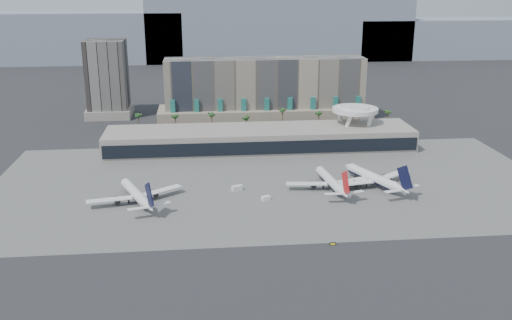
{
  "coord_description": "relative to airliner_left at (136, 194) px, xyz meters",
  "views": [
    {
      "loc": [
        -32.5,
        -193.81,
        91.97
      ],
      "look_at": [
        -9.26,
        40.0,
        16.35
      ],
      "focal_mm": 40.0,
      "sensor_mm": 36.0,
      "label": 1
    }
  ],
  "objects": [
    {
      "name": "taxiway_sign",
      "position": [
        74.21,
        -48.41,
        -3.27
      ],
      "size": [
        2.3,
        0.43,
        1.04
      ],
      "rotation": [
        0.0,
        0.0,
        0.03
      ],
      "color": "black",
      "rests_on": "ground"
    },
    {
      "name": "apron_pad",
      "position": [
        60.86,
        18.34,
        -3.76
      ],
      "size": [
        260.0,
        130.0,
        0.06
      ],
      "primitive_type": "cube",
      "color": "#5B5B59",
      "rests_on": "ground"
    },
    {
      "name": "airliner_centre",
      "position": [
        86.24,
        7.92,
        -0.08
      ],
      "size": [
        41.14,
        42.55,
        14.71
      ],
      "rotation": [
        0.0,
        0.0,
        0.11
      ],
      "color": "white",
      "rests_on": "ground"
    },
    {
      "name": "palm_row",
      "position": [
        67.86,
        108.34,
        6.71
      ],
      "size": [
        157.8,
        2.8,
        13.1
      ],
      "color": "brown",
      "rests_on": "ground"
    },
    {
      "name": "terminal",
      "position": [
        60.86,
        73.17,
        2.73
      ],
      "size": [
        170.0,
        32.5,
        14.5
      ],
      "color": "#9D958A",
      "rests_on": "ground"
    },
    {
      "name": "airliner_left",
      "position": [
        0.0,
        0.0,
        0.0
      ],
      "size": [
        39.76,
        40.98,
        15.02
      ],
      "rotation": [
        0.0,
        0.0,
        0.4
      ],
      "color": "white",
      "rests_on": "ground"
    },
    {
      "name": "office_tower",
      "position": [
        -34.14,
        163.34,
        19.15
      ],
      "size": [
        30.0,
        30.0,
        52.0
      ],
      "color": "black",
      "rests_on": "ground"
    },
    {
      "name": "mountain_ridge",
      "position": [
        88.74,
        433.34,
        26.1
      ],
      "size": [
        680.0,
        60.0,
        70.0
      ],
      "color": "gray",
      "rests_on": "ground"
    },
    {
      "name": "saucer_structure",
      "position": [
        115.86,
        79.34,
        14.66
      ],
      "size": [
        26.0,
        26.0,
        21.89
      ],
      "color": "white",
      "rests_on": "ground"
    },
    {
      "name": "ground",
      "position": [
        60.86,
        -36.66,
        -3.79
      ],
      "size": [
        900.0,
        900.0,
        0.0
      ],
      "primitive_type": "plane",
      "color": "#232326",
      "rests_on": "ground"
    },
    {
      "name": "airliner_right",
      "position": [
        106.79,
        9.16,
        0.23
      ],
      "size": [
        42.04,
        43.31,
        15.92
      ],
      "rotation": [
        0.0,
        0.0,
        0.41
      ],
      "color": "white",
      "rests_on": "ground"
    },
    {
      "name": "hotel",
      "position": [
        70.86,
        137.75,
        13.02
      ],
      "size": [
        140.0,
        30.0,
        42.0
      ],
      "color": "gray",
      "rests_on": "ground"
    },
    {
      "name": "service_vehicle_b",
      "position": [
        55.32,
        -3.04,
        -2.85
      ],
      "size": [
        4.17,
        3.29,
        1.88
      ],
      "primitive_type": "cube",
      "rotation": [
        0.0,
        0.0,
        0.38
      ],
      "color": "white",
      "rests_on": "ground"
    },
    {
      "name": "service_vehicle_a",
      "position": [
        43.69,
        9.88,
        -2.63
      ],
      "size": [
        5.28,
        3.94,
        2.32
      ],
      "primitive_type": "cube",
      "rotation": [
        0.0,
        0.0,
        0.39
      ],
      "color": "white",
      "rests_on": "ground"
    }
  ]
}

